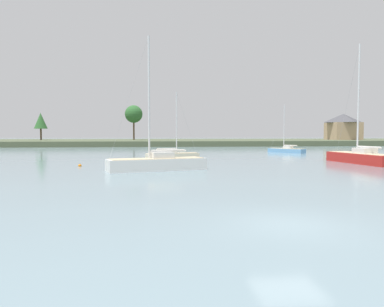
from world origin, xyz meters
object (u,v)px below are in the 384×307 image
(sailboat_red, at_px, (362,161))
(sailboat_skyblue, at_px, (286,152))
(sailboat_white, at_px, (157,167))
(sailboat_cream, at_px, (172,157))
(dinghy_sand, at_px, (353,153))
(mooring_buoy_orange, at_px, (80,166))

(sailboat_red, distance_m, sailboat_skyblue, 22.92)
(sailboat_white, distance_m, sailboat_cream, 16.16)
(sailboat_skyblue, bearing_deg, dinghy_sand, -15.79)
(dinghy_sand, xyz_separation_m, sailboat_red, (-10.57, -19.96, 0.19))
(sailboat_white, relative_size, mooring_buoy_orange, 32.84)
(sailboat_white, height_order, mooring_buoy_orange, sailboat_white)
(mooring_buoy_orange, bearing_deg, sailboat_red, 0.26)
(dinghy_sand, bearing_deg, mooring_buoy_orange, -153.85)
(dinghy_sand, xyz_separation_m, sailboat_skyblue, (-10.47, 2.96, 0.09))
(dinghy_sand, height_order, sailboat_red, sailboat_red)
(dinghy_sand, relative_size, sailboat_red, 0.20)
(dinghy_sand, bearing_deg, sailboat_red, -117.91)
(dinghy_sand, xyz_separation_m, sailboat_cream, (-30.89, -9.07, 0.10))
(dinghy_sand, distance_m, sailboat_skyblue, 10.88)
(sailboat_cream, bearing_deg, sailboat_red, -28.18)
(sailboat_skyblue, bearing_deg, sailboat_cream, -149.50)
(dinghy_sand, distance_m, sailboat_red, 22.58)
(sailboat_red, xyz_separation_m, mooring_buoy_orange, (-30.35, -0.14, -0.24))
(sailboat_red, relative_size, sailboat_skyblue, 1.59)
(sailboat_cream, xyz_separation_m, sailboat_skyblue, (20.42, 12.03, -0.01))
(dinghy_sand, relative_size, sailboat_skyblue, 0.32)
(dinghy_sand, relative_size, mooring_buoy_orange, 7.32)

